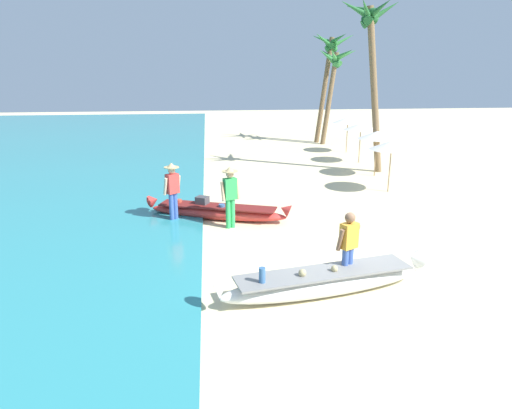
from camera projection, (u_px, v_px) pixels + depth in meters
ground_plane at (342, 267)px, 10.82m from camera, size 80.00×80.00×0.00m
boat_white_foreground at (324, 282)px, 9.43m from camera, size 4.70×1.61×0.82m
boat_red_midground at (217, 211)px, 14.13m from camera, size 4.45×2.02×0.69m
person_vendor_hatted at (230, 193)px, 13.14m from camera, size 0.59×0.44×1.80m
person_tourist_customer at (348, 245)px, 9.60m from camera, size 0.57×0.44×1.65m
person_vendor_assistant at (173, 188)px, 13.61m from camera, size 0.55×0.50×1.81m
parasol_row_0 at (392, 145)px, 16.80m from camera, size 1.60×1.60×1.91m
parasol_row_1 at (377, 135)px, 19.28m from camera, size 1.60×1.60×1.91m
parasol_row_2 at (361, 126)px, 22.00m from camera, size 1.60×1.60×1.91m
parasol_row_3 at (348, 120)px, 24.68m from camera, size 1.60×1.60×1.91m
palm_tree_tall_inland at (371, 37)px, 18.91m from camera, size 2.62×2.45×7.16m
palm_tree_leaning_seaward at (330, 56)px, 27.08m from camera, size 2.74×2.83×6.45m
palm_tree_mid_cluster at (335, 67)px, 26.62m from camera, size 2.33×2.62×5.58m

